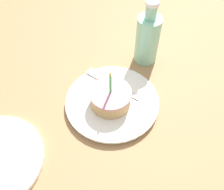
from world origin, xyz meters
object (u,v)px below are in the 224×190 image
plate (112,102)px  bottle (148,38)px  fork (109,82)px  cake_slice (111,98)px

plate → bottle: (-0.04, -0.21, 0.07)m
plate → fork: 0.07m
cake_slice → bottle: size_ratio=0.60×
plate → bottle: 0.23m
plate → cake_slice: size_ratio=2.07×
plate → fork: (0.03, -0.06, 0.01)m
plate → cake_slice: cake_slice is taller
cake_slice → bottle: bottle is taller
plate → cake_slice: bearing=85.1°
cake_slice → fork: (0.03, -0.07, -0.02)m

